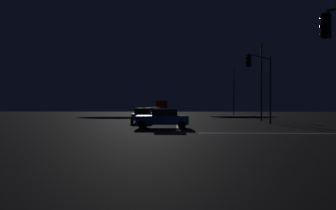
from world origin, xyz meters
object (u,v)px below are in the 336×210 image
(sedan_green, at_px, (158,111))
(sedan_orange, at_px, (158,111))
(sedan_blue_crossing, at_px, (163,118))
(box_truck, at_px, (163,106))
(streetlamp_right_near, at_px, (261,76))
(sedan_white, at_px, (154,112))
(sedan_red, at_px, (152,113))
(sedan_gray, at_px, (143,115))
(streetlamp_right_far, at_px, (234,88))
(traffic_signal_ne, at_px, (262,76))

(sedan_green, height_order, sedan_orange, same)
(sedan_orange, relative_size, sedan_blue_crossing, 1.00)
(box_truck, xyz_separation_m, streetlamp_right_near, (13.48, -27.56, 3.66))
(sedan_white, bearing_deg, streetlamp_right_near, -30.43)
(sedan_red, bearing_deg, sedan_orange, 92.00)
(sedan_red, relative_size, streetlamp_right_near, 0.46)
(sedan_red, distance_m, box_truck, 25.45)
(sedan_gray, distance_m, sedan_green, 17.38)
(box_truck, xyz_separation_m, streetlamp_right_far, (13.48, -11.56, 3.22))
(box_truck, height_order, sedan_blue_crossing, box_truck)
(sedan_orange, xyz_separation_m, streetlamp_right_near, (13.97, -20.09, 4.57))
(sedan_white, height_order, sedan_green, same)
(sedan_gray, relative_size, sedan_white, 1.00)
(sedan_red, relative_size, box_truck, 0.52)
(sedan_white, xyz_separation_m, streetlamp_right_far, (13.63, 7.99, 4.13))
(sedan_white, bearing_deg, box_truck, 89.57)
(streetlamp_right_near, bearing_deg, box_truck, 116.07)
(sedan_white, height_order, box_truck, box_truck)
(sedan_red, relative_size, sedan_blue_crossing, 1.00)
(sedan_gray, bearing_deg, sedan_red, 86.58)
(sedan_white, bearing_deg, sedan_green, 87.84)
(sedan_blue_crossing, bearing_deg, streetlamp_right_far, 67.29)
(sedan_red, height_order, sedan_blue_crossing, same)
(sedan_gray, bearing_deg, sedan_white, 89.67)
(sedan_red, bearing_deg, streetlamp_right_far, 46.12)
(sedan_blue_crossing, relative_size, traffic_signal_ne, 0.64)
(sedan_red, height_order, streetlamp_right_far, streetlamp_right_far)
(streetlamp_right_near, bearing_deg, sedan_blue_crossing, -136.38)
(sedan_white, bearing_deg, sedan_gray, -90.33)
(sedan_gray, xyz_separation_m, sedan_white, (0.07, 11.83, 0.00))
(sedan_gray, xyz_separation_m, sedan_green, (0.28, 17.38, 0.00))
(box_truck, bearing_deg, sedan_gray, -90.39)
(sedan_gray, bearing_deg, streetlamp_right_near, 15.61)
(sedan_orange, relative_size, streetlamp_right_near, 0.46)
(sedan_white, distance_m, streetlamp_right_far, 16.33)
(sedan_gray, height_order, sedan_orange, same)
(box_truck, xyz_separation_m, sedan_blue_crossing, (2.34, -38.17, -0.91))
(sedan_white, height_order, sedan_blue_crossing, same)
(sedan_red, xyz_separation_m, streetlamp_right_far, (13.34, 13.87, 4.13))
(sedan_gray, distance_m, sedan_orange, 23.92)
(sedan_gray, distance_m, streetlamp_right_near, 14.94)
(sedan_red, height_order, sedan_orange, same)
(sedan_blue_crossing, xyz_separation_m, streetlamp_right_far, (11.14, 26.61, 4.13))
(sedan_white, relative_size, streetlamp_right_far, 0.51)
(sedan_green, bearing_deg, sedan_red, -89.61)
(sedan_white, bearing_deg, traffic_signal_ne, -50.79)
(sedan_white, height_order, streetlamp_right_far, streetlamp_right_far)
(box_truck, distance_m, streetlamp_right_near, 30.90)
(sedan_green, bearing_deg, streetlamp_right_far, 10.33)
(sedan_gray, relative_size, sedan_blue_crossing, 1.00)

